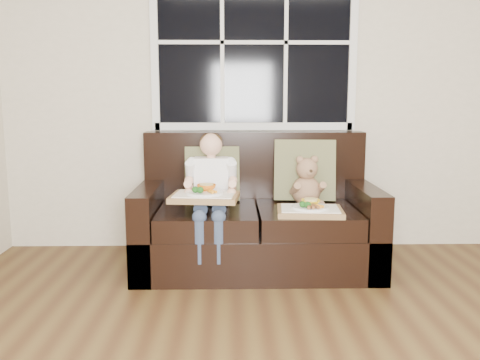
{
  "coord_description": "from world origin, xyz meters",
  "views": [
    {
      "loc": [
        -0.43,
        -1.62,
        1.22
      ],
      "look_at": [
        -0.36,
        1.85,
        0.66
      ],
      "focal_mm": 38.0,
      "sensor_mm": 36.0,
      "label": 1
    }
  ],
  "objects_px": {
    "teddy_bear": "(307,184)",
    "tray_right": "(310,210)",
    "loveseat": "(256,223)",
    "tray_left": "(205,195)",
    "child": "(211,183)"
  },
  "relations": [
    {
      "from": "teddy_bear",
      "to": "tray_right",
      "type": "height_order",
      "value": "teddy_bear"
    },
    {
      "from": "loveseat",
      "to": "teddy_bear",
      "type": "height_order",
      "value": "loveseat"
    },
    {
      "from": "teddy_bear",
      "to": "tray_right",
      "type": "distance_m",
      "value": 0.35
    },
    {
      "from": "child",
      "to": "tray_right",
      "type": "xyz_separation_m",
      "value": [
        0.67,
        -0.2,
        -0.15
      ]
    },
    {
      "from": "child",
      "to": "tray_right",
      "type": "bearing_deg",
      "value": -16.94
    },
    {
      "from": "tray_right",
      "to": "child",
      "type": "bearing_deg",
      "value": 167.7
    },
    {
      "from": "child",
      "to": "teddy_bear",
      "type": "bearing_deg",
      "value": 10.01
    },
    {
      "from": "loveseat",
      "to": "teddy_bear",
      "type": "distance_m",
      "value": 0.47
    },
    {
      "from": "tray_right",
      "to": "teddy_bear",
      "type": "bearing_deg",
      "value": 90.48
    },
    {
      "from": "loveseat",
      "to": "teddy_bear",
      "type": "xyz_separation_m",
      "value": [
        0.37,
        0.01,
        0.29
      ]
    },
    {
      "from": "tray_right",
      "to": "tray_left",
      "type": "bearing_deg",
      "value": -177.18
    },
    {
      "from": "tray_left",
      "to": "teddy_bear",
      "type": "bearing_deg",
      "value": 28.99
    },
    {
      "from": "loveseat",
      "to": "child",
      "type": "bearing_deg",
      "value": -160.38
    },
    {
      "from": "loveseat",
      "to": "tray_right",
      "type": "relative_size",
      "value": 3.72
    },
    {
      "from": "loveseat",
      "to": "tray_right",
      "type": "height_order",
      "value": "loveseat"
    }
  ]
}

